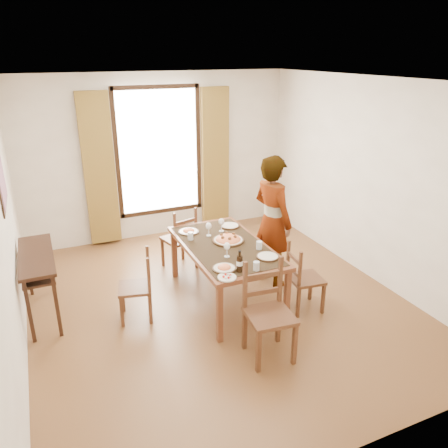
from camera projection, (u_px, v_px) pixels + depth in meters
name	position (u px, v px, depth m)	size (l,w,h in m)	color
ground	(217.00, 302.00, 5.59)	(5.00, 5.00, 0.00)	brown
room_shell	(212.00, 183.00, 5.13)	(4.60, 5.10, 2.74)	white
console_table	(37.00, 263.00, 5.09)	(0.38, 1.20, 0.80)	black
dining_table	(225.00, 250.00, 5.42)	(0.96, 1.74, 0.76)	brown
chair_west	(138.00, 288.00, 5.12)	(0.46, 0.46, 0.86)	#51311B
chair_north	(180.00, 240.00, 6.32)	(0.51, 0.51, 0.94)	#51311B
chair_south	(268.00, 315.00, 4.46)	(0.50, 0.50, 1.03)	#51311B
chair_east	(303.00, 280.00, 5.30)	(0.43, 0.43, 0.87)	#51311B
man	(272.00, 221.00, 5.77)	(0.56, 0.73, 1.78)	#999CA1
plate_sw	(224.00, 267.00, 4.79)	(0.27, 0.27, 0.05)	silver
plate_se	(268.00, 255.00, 5.06)	(0.27, 0.27, 0.05)	silver
plate_nw	(189.00, 230.00, 5.76)	(0.27, 0.27, 0.05)	silver
plate_ne	(230.00, 225.00, 5.95)	(0.27, 0.27, 0.05)	silver
pasta_platter	(228.00, 238.00, 5.48)	(0.40, 0.40, 0.10)	red
caprese_plate	(227.00, 276.00, 4.60)	(0.20, 0.20, 0.04)	silver
wine_glass_a	(227.00, 250.00, 5.05)	(0.08, 0.08, 0.18)	white
wine_glass_b	(221.00, 225.00, 5.77)	(0.08, 0.08, 0.18)	white
wine_glass_c	(209.00, 229.00, 5.63)	(0.08, 0.08, 0.18)	white
tumbler_a	(259.00, 245.00, 5.26)	(0.07, 0.07, 0.10)	silver
tumbler_b	(191.00, 236.00, 5.53)	(0.07, 0.07, 0.10)	silver
tumbler_c	(256.00, 266.00, 4.76)	(0.07, 0.07, 0.10)	silver
wine_bottle	(240.00, 261.00, 4.71)	(0.07, 0.07, 0.25)	black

